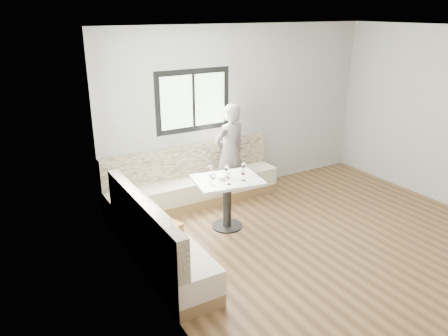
{
  "coord_description": "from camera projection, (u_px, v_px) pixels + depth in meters",
  "views": [
    {
      "loc": [
        -3.95,
        -3.64,
        3.02
      ],
      "look_at": [
        -0.99,
        1.38,
        0.89
      ],
      "focal_mm": 35.0,
      "sensor_mm": 36.0,
      "label": 1
    }
  ],
  "objects": [
    {
      "name": "wine_glass_b",
      "position": [
        229.0,
        176.0,
        5.93
      ],
      "size": [
        0.08,
        0.08,
        0.17
      ],
      "color": "white",
      "rests_on": "table"
    },
    {
      "name": "wine_glass_e",
      "position": [
        243.0,
        166.0,
        6.33
      ],
      "size": [
        0.08,
        0.08,
        0.17
      ],
      "color": "white",
      "rests_on": "table"
    },
    {
      "name": "room",
      "position": [
        340.0,
        146.0,
        5.41
      ],
      "size": [
        5.01,
        5.01,
        2.81
      ],
      "color": "brown",
      "rests_on": "ground"
    },
    {
      "name": "wine_glass_a",
      "position": [
        214.0,
        177.0,
        5.91
      ],
      "size": [
        0.08,
        0.08,
        0.17
      ],
      "color": "white",
      "rests_on": "table"
    },
    {
      "name": "person",
      "position": [
        230.0,
        153.0,
        7.1
      ],
      "size": [
        0.65,
        0.48,
        1.62
      ],
      "primitive_type": "imported",
      "rotation": [
        0.0,
        0.0,
        3.3
      ],
      "color": "slate",
      "rests_on": "ground"
    },
    {
      "name": "olive_ramekin",
      "position": [
        222.0,
        178.0,
        6.15
      ],
      "size": [
        0.11,
        0.11,
        0.04
      ],
      "color": "white",
      "rests_on": "table"
    },
    {
      "name": "wine_glass_c",
      "position": [
        244.0,
        172.0,
        6.07
      ],
      "size": [
        0.08,
        0.08,
        0.17
      ],
      "color": "white",
      "rests_on": "table"
    },
    {
      "name": "banquette",
      "position": [
        180.0,
        206.0,
        6.31
      ],
      "size": [
        2.92,
        2.8,
        0.95
      ],
      "color": "#997249",
      "rests_on": "ground"
    },
    {
      "name": "wine_glass_d",
      "position": [
        227.0,
        168.0,
        6.23
      ],
      "size": [
        0.08,
        0.08,
        0.17
      ],
      "color": "white",
      "rests_on": "table"
    },
    {
      "name": "wine_glass_f",
      "position": [
        210.0,
        168.0,
        6.24
      ],
      "size": [
        0.08,
        0.08,
        0.17
      ],
      "color": "white",
      "rests_on": "table"
    },
    {
      "name": "table",
      "position": [
        227.0,
        191.0,
        6.23
      ],
      "size": [
        1.03,
        0.86,
        0.76
      ],
      "rotation": [
        0.0,
        0.0,
        -0.17
      ],
      "color": "black",
      "rests_on": "ground"
    }
  ]
}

